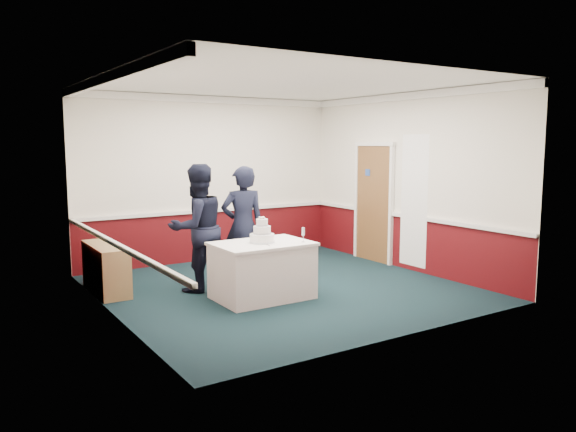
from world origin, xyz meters
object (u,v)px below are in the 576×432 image
person_man (197,228)px  person_woman (243,226)px  cake_table (262,270)px  wedding_cake (262,235)px  cake_knife (268,245)px  champagne_flute (303,232)px  sideboard (106,268)px

person_man → person_woman: (0.69, -0.11, -0.02)m
cake_table → wedding_cake: (0.00, 0.00, 0.50)m
cake_table → wedding_cake: size_ratio=3.63×
wedding_cake → person_woman: bearing=81.8°
cake_knife → champagne_flute: 0.55m
cake_knife → person_man: 1.22m
cake_table → wedding_cake: bearing=90.0°
wedding_cake → person_woman: 0.78m
person_woman → wedding_cake: bearing=94.2°
cake_table → person_man: bearing=123.4°
sideboard → champagne_flute: size_ratio=5.85×
champagne_flute → person_man: person_man is taller
person_man → person_woman: person_man is taller
champagne_flute → person_man: bearing=133.0°
wedding_cake → person_man: size_ratio=0.20×
cake_table → wedding_cake: 0.50m
sideboard → person_woman: 2.07m
sideboard → cake_knife: cake_knife is taller
cake_table → person_woman: person_woman is taller
cake_knife → person_woman: person_woman is taller
sideboard → person_woman: (1.86, -0.73, 0.56)m
wedding_cake → champagne_flute: (0.50, -0.28, 0.03)m
wedding_cake → person_woman: (0.11, 0.77, 0.01)m
sideboard → cake_knife: bearing=-44.7°
person_man → person_woman: 0.70m
sideboard → champagne_flute: champagne_flute is taller
cake_knife → champagne_flute: size_ratio=1.07×
cake_table → champagne_flute: bearing=-29.2°
wedding_cake → person_man: 1.05m
cake_table → person_man: 1.18m
sideboard → champagne_flute: 2.93m
cake_knife → person_man: size_ratio=0.12×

